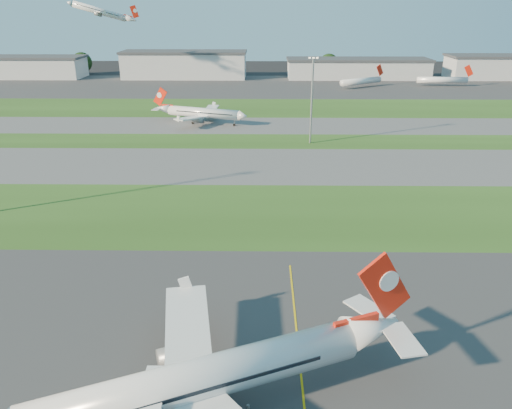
{
  "coord_description": "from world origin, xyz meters",
  "views": [
    {
      "loc": [
        0.46,
        -41.93,
        39.61
      ],
      "look_at": [
        -0.69,
        39.41,
        7.0
      ],
      "focal_mm": 35.0,
      "sensor_mm": 36.0,
      "label": 1
    }
  ],
  "objects_px": {
    "mini_jet_near": "(361,81)",
    "mini_jet_far": "(442,80)",
    "light_mast_centre": "(312,95)",
    "airliner_taxiing": "(203,113)",
    "airliner_parked": "(204,379)"
  },
  "relations": [
    {
      "from": "airliner_taxiing",
      "to": "light_mast_centre",
      "type": "xyz_separation_m",
      "value": [
        36.08,
        -27.22,
        11.08
      ]
    },
    {
      "from": "airliner_taxiing",
      "to": "mini_jet_near",
      "type": "relative_size",
      "value": 1.31
    },
    {
      "from": "airliner_parked",
      "to": "airliner_taxiing",
      "type": "xyz_separation_m",
      "value": [
        -15.76,
        137.27,
        -0.9
      ]
    },
    {
      "from": "airliner_taxiing",
      "to": "light_mast_centre",
      "type": "distance_m",
      "value": 46.53
    },
    {
      "from": "mini_jet_near",
      "to": "airliner_taxiing",
      "type": "bearing_deg",
      "value": -163.56
    },
    {
      "from": "airliner_parked",
      "to": "mini_jet_far",
      "type": "relative_size",
      "value": 1.39
    },
    {
      "from": "mini_jet_far",
      "to": "light_mast_centre",
      "type": "bearing_deg",
      "value": -122.41
    },
    {
      "from": "mini_jet_near",
      "to": "mini_jet_far",
      "type": "bearing_deg",
      "value": -26.59
    },
    {
      "from": "airliner_taxiing",
      "to": "mini_jet_near",
      "type": "distance_m",
      "value": 111.22
    },
    {
      "from": "mini_jet_near",
      "to": "light_mast_centre",
      "type": "bearing_deg",
      "value": -141.01
    },
    {
      "from": "mini_jet_far",
      "to": "airliner_parked",
      "type": "bearing_deg",
      "value": -112.0
    },
    {
      "from": "airliner_parked",
      "to": "light_mast_centre",
      "type": "xyz_separation_m",
      "value": [
        20.32,
        110.05,
        10.17
      ]
    },
    {
      "from": "airliner_taxiing",
      "to": "mini_jet_near",
      "type": "xyz_separation_m",
      "value": [
        71.92,
        84.83,
        -0.45
      ]
    },
    {
      "from": "mini_jet_near",
      "to": "light_mast_centre",
      "type": "relative_size",
      "value": 0.96
    },
    {
      "from": "mini_jet_far",
      "to": "light_mast_centre",
      "type": "relative_size",
      "value": 1.11
    }
  ]
}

